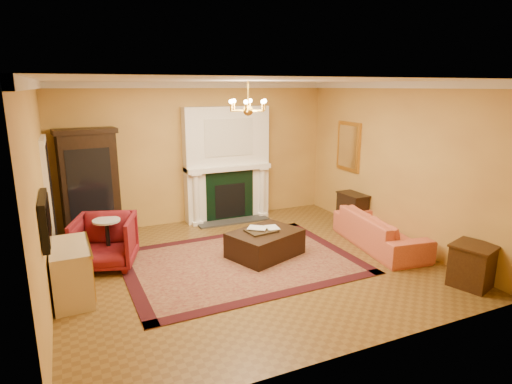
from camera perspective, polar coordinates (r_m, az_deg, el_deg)
floor at (r=7.32m, az=-0.97°, el=-9.65°), size 6.00×5.50×0.02m
ceiling at (r=6.71m, az=-1.07°, el=14.73°), size 6.00×5.50×0.02m
wall_back at (r=9.41m, az=-7.74°, el=5.14°), size 6.00×0.02×3.00m
wall_front at (r=4.54m, az=13.01°, el=-4.61°), size 6.00×0.02×3.00m
wall_left at (r=6.33m, az=-26.90°, el=-0.54°), size 0.02×5.50×3.00m
wall_right at (r=8.49m, az=18.01°, el=3.64°), size 0.02×5.50×3.00m
fireplace at (r=9.48m, az=-3.87°, el=3.42°), size 1.90×0.70×2.50m
crown_molding at (r=7.59m, az=-4.02°, el=14.07°), size 6.00×5.50×0.12m
doorway at (r=8.08m, az=-25.78°, el=-0.87°), size 0.08×1.05×2.10m
tv_panel at (r=5.78m, az=-26.30°, el=-3.27°), size 0.09×0.95×0.58m
gilt_mirror at (r=9.51m, az=12.22°, el=5.95°), size 0.06×0.76×1.05m
chandelier at (r=6.71m, az=-1.06°, el=11.29°), size 0.63×0.55×0.53m
oriental_rug at (r=7.38m, az=-2.06°, el=-9.28°), size 3.86×2.93×0.02m
china_cabinet at (r=8.86m, az=-21.28°, el=0.65°), size 1.07×0.58×2.06m
wingback_armchair at (r=7.47m, az=-19.51°, el=-5.98°), size 1.15×1.11×0.95m
pedestal_table at (r=7.53m, az=-19.14°, el=-5.92°), size 0.44×0.44×0.79m
commode at (r=6.60m, az=-23.41°, el=-9.76°), size 0.52×1.06×0.78m
coral_sofa at (r=8.26m, az=16.20°, el=-4.26°), size 0.92×2.20×0.83m
end_table at (r=7.22m, az=26.89°, el=-8.84°), size 0.67×0.67×0.62m
console_table at (r=9.28m, az=12.68°, el=-2.48°), size 0.38×0.64×0.70m
leather_ottoman at (r=7.55m, az=1.21°, el=-6.86°), size 1.41×1.22×0.44m
ottoman_tray at (r=7.45m, az=0.68°, el=-5.21°), size 0.54×0.44×0.03m
book_a at (r=7.34m, az=-0.03°, el=-4.06°), size 0.17×0.21×0.32m
book_b at (r=7.46m, az=1.44°, el=-3.91°), size 0.21×0.05×0.28m
topiary_left at (r=9.21m, az=-7.05°, el=4.92°), size 0.18×0.18×0.48m
topiary_right at (r=9.67m, az=0.37°, el=5.44°), size 0.18×0.18×0.47m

